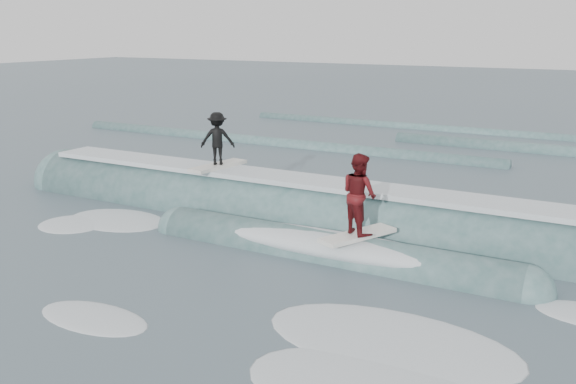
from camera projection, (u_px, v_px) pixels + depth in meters
The scene contains 6 objects.
ground at pixel (230, 264), 14.86m from camera, with size 160.00×160.00×0.00m, color #425560.
breaking_wave at pixel (309, 225), 17.63m from camera, with size 21.03×3.98×2.39m.
surfer_black at pixel (218, 141), 18.94m from camera, with size 1.16×2.06×1.65m.
surfer_red at pixel (359, 197), 14.62m from camera, with size 1.31×2.05×1.98m.
whitewater at pixel (275, 302), 12.81m from camera, with size 15.30×6.95×0.10m.
far_swells at pixel (464, 147), 29.35m from camera, with size 38.00×8.65×0.80m.
Camera 1 is at (7.98, -11.55, 5.31)m, focal length 40.00 mm.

